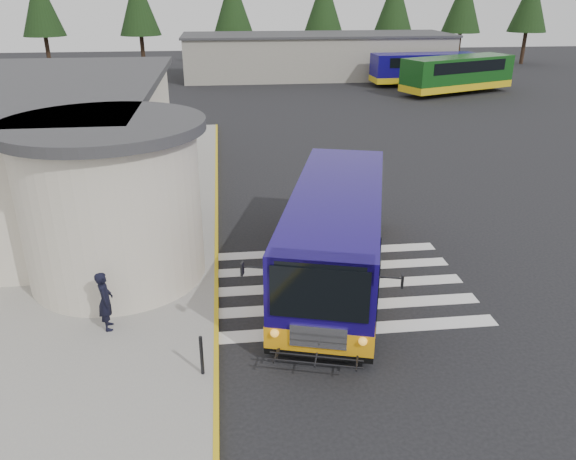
{
  "coord_description": "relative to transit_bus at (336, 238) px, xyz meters",
  "views": [
    {
      "loc": [
        -3.62,
        -15.54,
        8.35
      ],
      "look_at": [
        -1.87,
        -0.5,
        1.79
      ],
      "focal_mm": 35.0,
      "sensor_mm": 36.0,
      "label": 1
    }
  ],
  "objects": [
    {
      "name": "depot_building",
      "position": [
        6.38,
        42.25,
        0.75
      ],
      "size": [
        26.4,
        8.4,
        4.2
      ],
      "color": "gray",
      "rests_on": "ground"
    },
    {
      "name": "pedestrian_a",
      "position": [
        -6.46,
        -2.34,
        -0.4
      ],
      "size": [
        0.49,
        0.65,
        1.62
      ],
      "primitive_type": "imported",
      "rotation": [
        0.0,
        0.0,
        1.75
      ],
      "color": "black",
      "rests_on": "sidewalk"
    },
    {
      "name": "station_building",
      "position": [
        -10.46,
        7.16,
        1.21
      ],
      "size": [
        12.7,
        18.7,
        4.8
      ],
      "color": "beige",
      "rests_on": "ground"
    },
    {
      "name": "tree_line",
      "position": [
        6.67,
        50.25,
        5.41
      ],
      "size": [
        58.4,
        4.4,
        10.0
      ],
      "color": "black",
      "rests_on": "ground"
    },
    {
      "name": "curb_strip",
      "position": [
        -3.67,
        4.25,
        -1.28
      ],
      "size": [
        0.12,
        34.0,
        0.16
      ],
      "primitive_type": "cube",
      "color": "gold",
      "rests_on": "ground"
    },
    {
      "name": "transit_bus",
      "position": [
        0.0,
        0.0,
        0.0
      ],
      "size": [
        5.55,
        10.36,
        2.84
      ],
      "rotation": [
        0.0,
        0.0,
        -0.28
      ],
      "color": "#14085F",
      "rests_on": "ground"
    },
    {
      "name": "crosswalk",
      "position": [
        -0.12,
        -0.55,
        -1.35
      ],
      "size": [
        8.0,
        5.35,
        0.01
      ],
      "color": "silver",
      "rests_on": "ground"
    },
    {
      "name": "bollard",
      "position": [
        -3.97,
        -4.55,
        -0.71
      ],
      "size": [
        0.08,
        0.08,
        1.0
      ],
      "primitive_type": "cylinder",
      "color": "black",
      "rests_on": "sidewalk"
    },
    {
      "name": "pedestrian_b",
      "position": [
        -6.81,
        -0.17,
        -0.43
      ],
      "size": [
        0.93,
        0.96,
        1.56
      ],
      "primitive_type": "imported",
      "rotation": [
        0.0,
        0.0,
        -0.91
      ],
      "color": "black",
      "rests_on": "sidewalk"
    },
    {
      "name": "ground",
      "position": [
        0.38,
        0.25,
        -1.36
      ],
      "size": [
        140.0,
        140.0,
        0.0
      ],
      "primitive_type": "plane",
      "color": "black",
      "rests_on": "ground"
    },
    {
      "name": "sidewalk",
      "position": [
        -8.62,
        4.25,
        -1.28
      ],
      "size": [
        10.0,
        34.0,
        0.15
      ],
      "primitive_type": "cube",
      "color": "gray",
      "rests_on": "ground"
    },
    {
      "name": "far_bus_b",
      "position": [
        16.65,
        31.48,
        0.35
      ],
      "size": [
        10.53,
        6.46,
        2.63
      ],
      "rotation": [
        0.0,
        0.0,
        1.95
      ],
      "color": "#114313",
      "rests_on": "ground"
    },
    {
      "name": "far_bus_a",
      "position": [
        15.29,
        36.0,
        0.24
      ],
      "size": [
        9.65,
        3.05,
        2.47
      ],
      "rotation": [
        0.0,
        0.0,
        1.61
      ],
      "color": "#0F085E",
      "rests_on": "ground"
    }
  ]
}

